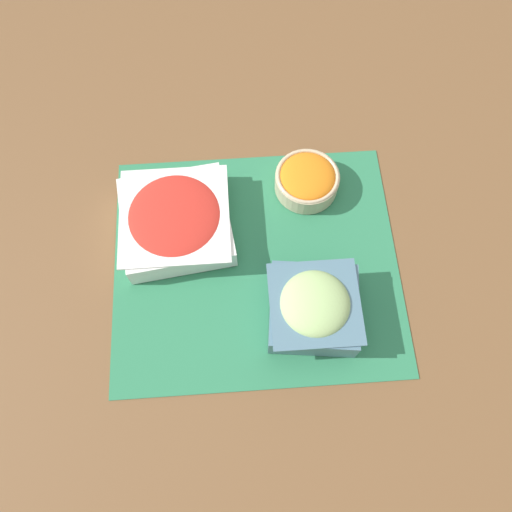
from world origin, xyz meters
TOP-DOWN VIEW (x-y plane):
  - ground_plane at (0.00, 0.00)m, footprint 3.00×3.00m
  - placemat at (0.00, 0.00)m, footprint 0.52×0.46m
  - carrot_bowl at (0.11, 0.15)m, footprint 0.12×0.12m
  - cucumber_bowl at (0.09, -0.10)m, footprint 0.16×0.16m
  - tomato_bowl at (-0.14, 0.08)m, footprint 0.22×0.22m

SIDE VIEW (x-z plane):
  - ground_plane at x=0.00m, z-range 0.00..0.00m
  - placemat at x=0.00m, z-range 0.00..0.00m
  - carrot_bowl at x=0.11m, z-range 0.01..0.06m
  - tomato_bowl at x=-0.14m, z-range 0.01..0.07m
  - cucumber_bowl at x=0.09m, z-range 0.00..0.09m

